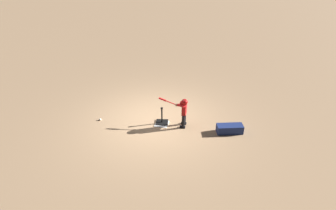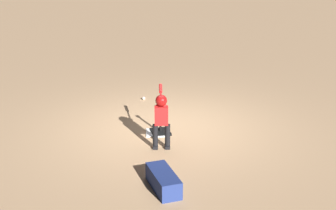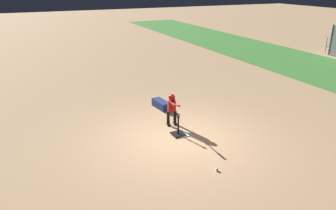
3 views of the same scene
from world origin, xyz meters
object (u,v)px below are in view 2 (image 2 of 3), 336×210
object	(u,v)px
batting_tee	(160,129)
baseball	(144,98)
equipment_bag	(163,181)
batter_child	(161,114)

from	to	relation	value
batting_tee	baseball	size ratio (longest dim) A/B	8.25
equipment_bag	batter_child	bearing A→B (deg)	-17.29
batting_tee	batter_child	xyz separation A→B (m)	(-0.71, 0.13, 0.56)
batter_child	equipment_bag	bearing A→B (deg)	169.29
baseball	batting_tee	bearing A→B (deg)	179.11
baseball	equipment_bag	bearing A→B (deg)	174.15
batter_child	baseball	size ratio (longest dim) A/B	13.93
batting_tee	equipment_bag	size ratio (longest dim) A/B	0.73
batter_child	baseball	bearing A→B (deg)	-3.23
batting_tee	batter_child	world-z (taller)	batter_child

